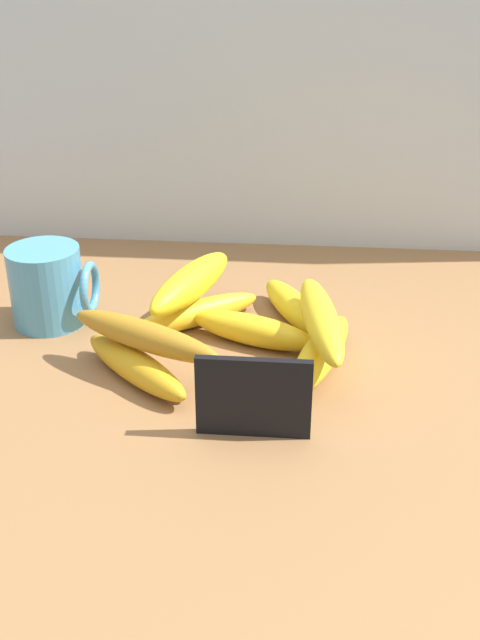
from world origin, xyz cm
name	(u,v)px	position (x,y,z in cm)	size (l,w,h in cm)	color
counter_top	(225,382)	(0.00, 0.00, 1.50)	(110.00, 76.00, 3.00)	olive
back_wall	(253,22)	(0.00, 39.00, 35.00)	(130.00, 2.00, 70.00)	silver
chalkboard_sign	(254,400)	(4.02, -11.46, 6.86)	(11.00, 1.80, 8.40)	black
coffee_mug	(49,286)	(-22.47, 9.78, 7.86)	(10.30, 8.80, 9.72)	teal
banana_0	(197,313)	(-4.45, 10.57, 4.62)	(16.98, 3.24, 3.24)	yellow
banana_1	(321,353)	(10.52, 1.50, 4.92)	(17.56, 3.83, 3.83)	yellow
banana_2	(135,366)	(-9.30, -2.84, 4.78)	(16.97, 3.57, 3.57)	gold
banana_3	(294,307)	(7.30, 12.85, 4.80)	(15.21, 3.60, 3.60)	yellow
banana_4	(253,330)	(2.69, 6.34, 4.82)	(15.61, 3.63, 3.63)	yellow
banana_5	(321,319)	(10.37, 2.37, 8.66)	(19.78, 3.65, 3.65)	yellow
banana_6	(145,336)	(-8.20, -2.19, 8.19)	(19.05, 3.24, 3.24)	#A9741C
banana_7	(191,282)	(-5.26, 11.37, 8.32)	(18.01, 4.15, 4.15)	yellow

